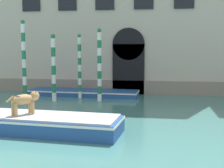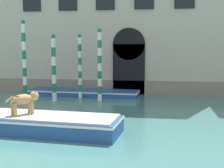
% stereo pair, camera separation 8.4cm
% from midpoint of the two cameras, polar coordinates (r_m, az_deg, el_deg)
% --- Properties ---
extents(boat_foreground, '(8.27, 2.45, 0.63)m').
position_cam_midpoint_polar(boat_foreground, '(12.11, -17.79, -6.46)').
color(boat_foreground, '#234C8C').
rests_on(boat_foreground, ground_plane).
extents(dog_on_deck, '(0.90, 1.02, 0.83)m').
position_cam_midpoint_polar(dog_on_deck, '(11.61, -15.50, -2.75)').
color(dog_on_deck, tan).
rests_on(dog_on_deck, boat_foreground).
extents(boat_moored_near_palazzo, '(6.98, 2.08, 0.36)m').
position_cam_midpoint_polar(boat_moored_near_palazzo, '(19.68, -5.10, -1.56)').
color(boat_moored_near_palazzo, '#234C8C').
rests_on(boat_moored_near_palazzo, ground_plane).
extents(mooring_pole_0, '(0.24, 0.24, 4.06)m').
position_cam_midpoint_polar(mooring_pole_0, '(17.37, -2.14, 3.52)').
color(mooring_pole_0, white).
rests_on(mooring_pole_0, ground_plane).
extents(mooring_pole_1, '(0.23, 0.23, 4.49)m').
position_cam_midpoint_polar(mooring_pole_1, '(17.76, -15.62, 4.04)').
color(mooring_pole_1, white).
rests_on(mooring_pole_1, ground_plane).
extents(mooring_pole_4, '(0.21, 0.21, 3.79)m').
position_cam_midpoint_polar(mooring_pole_4, '(18.57, -5.76, 3.28)').
color(mooring_pole_4, white).
rests_on(mooring_pole_4, ground_plane).
extents(mooring_pole_5, '(0.25, 0.25, 3.75)m').
position_cam_midpoint_polar(mooring_pole_5, '(17.67, -10.46, 2.96)').
color(mooring_pole_5, white).
rests_on(mooring_pole_5, ground_plane).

